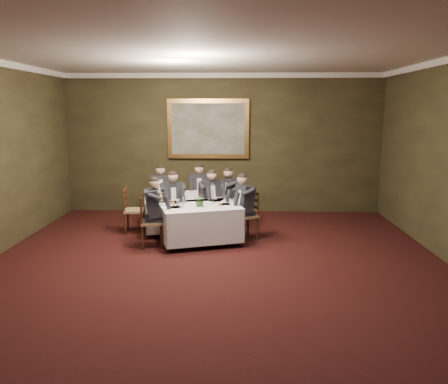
# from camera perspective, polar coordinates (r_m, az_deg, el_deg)

# --- Properties ---
(ground) EXTENTS (10.00, 10.00, 0.00)m
(ground) POSITION_cam_1_polar(r_m,az_deg,el_deg) (6.67, -1.51, -12.41)
(ground) COLOR black
(ground) RESTS_ON ground
(ceiling) EXTENTS (8.00, 10.00, 0.10)m
(ceiling) POSITION_cam_1_polar(r_m,az_deg,el_deg) (6.19, -1.68, 18.90)
(ceiling) COLOR silver
(ceiling) RESTS_ON back_wall
(back_wall) EXTENTS (8.00, 0.10, 3.50)m
(back_wall) POSITION_cam_1_polar(r_m,az_deg,el_deg) (11.16, -0.11, 6.28)
(back_wall) COLOR #2D2616
(back_wall) RESTS_ON ground
(crown_molding) EXTENTS (8.00, 10.00, 0.12)m
(crown_molding) POSITION_cam_1_polar(r_m,az_deg,el_deg) (6.18, -1.68, 18.35)
(crown_molding) COLOR white
(crown_molding) RESTS_ON back_wall
(table_main) EXTENTS (1.81, 1.57, 0.67)m
(table_main) POSITION_cam_1_polar(r_m,az_deg,el_deg) (8.68, -3.17, -3.75)
(table_main) COLOR black
(table_main) RESTS_ON ground
(table_second) EXTENTS (1.95, 1.64, 0.67)m
(table_second) POSITION_cam_1_polar(r_m,az_deg,el_deg) (9.62, -5.23, -2.34)
(table_second) COLOR black
(table_second) RESTS_ON ground
(chair_main_backleft) EXTENTS (0.53, 0.52, 1.00)m
(chair_main_backleft) POSITION_cam_1_polar(r_m,az_deg,el_deg) (9.39, -6.62, -3.73)
(chair_main_backleft) COLOR olive
(chair_main_backleft) RESTS_ON ground
(diner_main_backleft) EXTENTS (0.51, 0.56, 1.35)m
(diner_main_backleft) POSITION_cam_1_polar(r_m,az_deg,el_deg) (9.33, -6.65, -2.39)
(diner_main_backleft) COLOR black
(diner_main_backleft) RESTS_ON chair_main_backleft
(chair_main_backright) EXTENTS (0.58, 0.57, 1.00)m
(chair_main_backright) POSITION_cam_1_polar(r_m,az_deg,el_deg) (9.55, -1.80, -3.42)
(chair_main_backright) COLOR olive
(chair_main_backright) RESTS_ON ground
(diner_main_backright) EXTENTS (0.58, 0.61, 1.35)m
(diner_main_backright) POSITION_cam_1_polar(r_m,az_deg,el_deg) (9.48, -1.78, -2.10)
(diner_main_backright) COLOR black
(diner_main_backright) RESTS_ON chair_main_backright
(chair_main_endleft) EXTENTS (0.51, 0.52, 1.00)m
(chair_main_endleft) POSITION_cam_1_polar(r_m,az_deg,el_deg) (8.58, -9.48, -5.21)
(chair_main_endleft) COLOR olive
(chair_main_endleft) RESTS_ON ground
(diner_main_endleft) EXTENTS (0.56, 0.50, 1.35)m
(diner_main_endleft) POSITION_cam_1_polar(r_m,az_deg,el_deg) (8.52, -9.45, -3.73)
(diner_main_endleft) COLOR black
(diner_main_endleft) RESTS_ON chair_main_endleft
(chair_main_endright) EXTENTS (0.58, 0.59, 1.00)m
(chair_main_endright) POSITION_cam_1_polar(r_m,az_deg,el_deg) (8.97, 2.86, -4.36)
(chair_main_endright) COLOR olive
(chair_main_endright) RESTS_ON ground
(diner_main_endright) EXTENTS (0.61, 0.58, 1.35)m
(diner_main_endright) POSITION_cam_1_polar(r_m,az_deg,el_deg) (8.91, 2.81, -2.95)
(diner_main_endright) COLOR black
(diner_main_endright) RESTS_ON chair_main_endright
(chair_sec_backleft) EXTENTS (0.50, 0.49, 1.00)m
(chair_sec_backleft) POSITION_cam_1_polar(r_m,az_deg,el_deg) (10.48, -8.19, -2.25)
(chair_sec_backleft) COLOR olive
(chair_sec_backleft) RESTS_ON ground
(diner_sec_backleft) EXTENTS (0.48, 0.54, 1.35)m
(diner_sec_backleft) POSITION_cam_1_polar(r_m,az_deg,el_deg) (10.42, -8.22, -1.04)
(diner_sec_backleft) COLOR black
(diner_sec_backleft) RESTS_ON chair_sec_backleft
(chair_sec_backright) EXTENTS (0.48, 0.46, 1.00)m
(chair_sec_backright) POSITION_cam_1_polar(r_m,az_deg,el_deg) (10.56, -3.21, -2.06)
(chair_sec_backright) COLOR olive
(chair_sec_backright) RESTS_ON ground
(diner_sec_backright) EXTENTS (0.45, 0.51, 1.35)m
(diner_sec_backright) POSITION_cam_1_polar(r_m,az_deg,el_deg) (10.50, -3.23, -0.85)
(diner_sec_backright) COLOR black
(diner_sec_backright) RESTS_ON chair_sec_backright
(chair_sec_endright) EXTENTS (0.52, 0.53, 1.00)m
(chair_sec_endright) POSITION_cam_1_polar(r_m,az_deg,el_deg) (9.82, 1.07, -3.02)
(chair_sec_endright) COLOR olive
(chair_sec_endright) RESTS_ON ground
(diner_sec_endright) EXTENTS (0.56, 0.51, 1.35)m
(diner_sec_endright) POSITION_cam_1_polar(r_m,az_deg,el_deg) (9.76, 1.01, -1.72)
(diner_sec_endright) COLOR black
(diner_sec_endright) RESTS_ON chair_sec_endright
(chair_sec_endleft) EXTENTS (0.46, 0.48, 1.00)m
(chair_sec_endleft) POSITION_cam_1_polar(r_m,az_deg,el_deg) (9.62, -11.64, -3.54)
(chair_sec_endleft) COLOR olive
(chair_sec_endleft) RESTS_ON ground
(centerpiece) EXTENTS (0.28, 0.26, 0.28)m
(centerpiece) POSITION_cam_1_polar(r_m,az_deg,el_deg) (8.48, -3.12, -0.96)
(centerpiece) COLOR #2D5926
(centerpiece) RESTS_ON table_main
(candlestick) EXTENTS (0.06, 0.06, 0.43)m
(candlestick) POSITION_cam_1_polar(r_m,az_deg,el_deg) (8.65, -1.50, -0.59)
(candlestick) COLOR #AC7A34
(candlestick) RESTS_ON table_main
(place_setting_table_main) EXTENTS (0.33, 0.31, 0.14)m
(place_setting_table_main) POSITION_cam_1_polar(r_m,az_deg,el_deg) (8.85, -5.86, -1.21)
(place_setting_table_main) COLOR white
(place_setting_table_main) RESTS_ON table_main
(place_setting_table_second) EXTENTS (0.33, 0.31, 0.14)m
(place_setting_table_second) POSITION_cam_1_polar(r_m,az_deg,el_deg) (9.88, -7.79, 0.01)
(place_setting_table_second) COLOR white
(place_setting_table_second) RESTS_ON table_second
(painting) EXTENTS (2.05, 0.09, 1.49)m
(painting) POSITION_cam_1_polar(r_m,az_deg,el_deg) (11.09, -2.08, 8.24)
(painting) COLOR #E4A953
(painting) RESTS_ON back_wall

